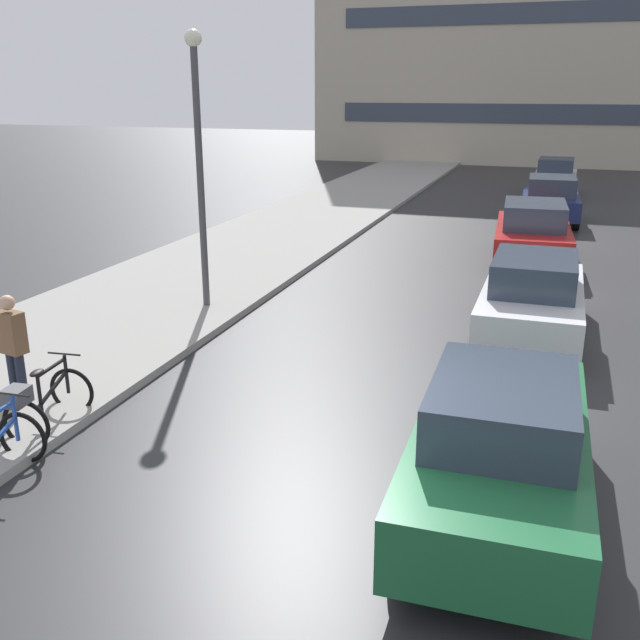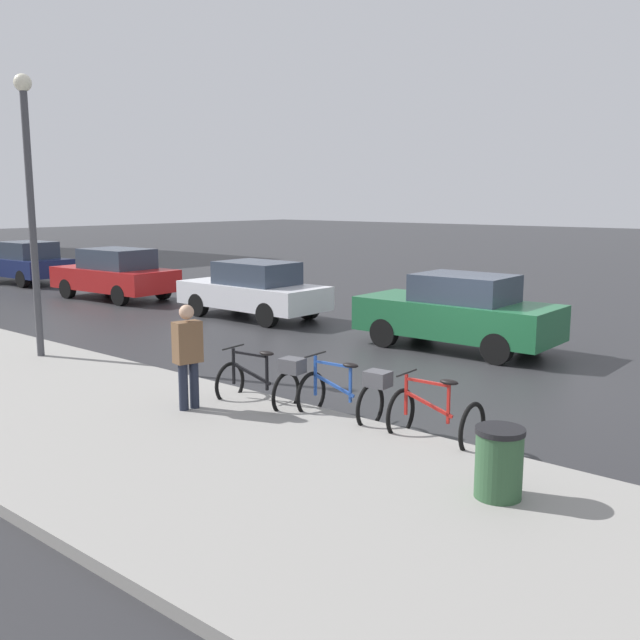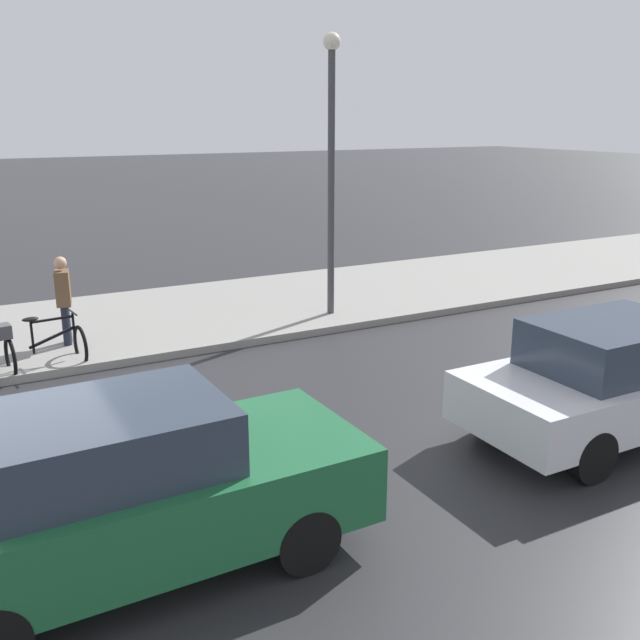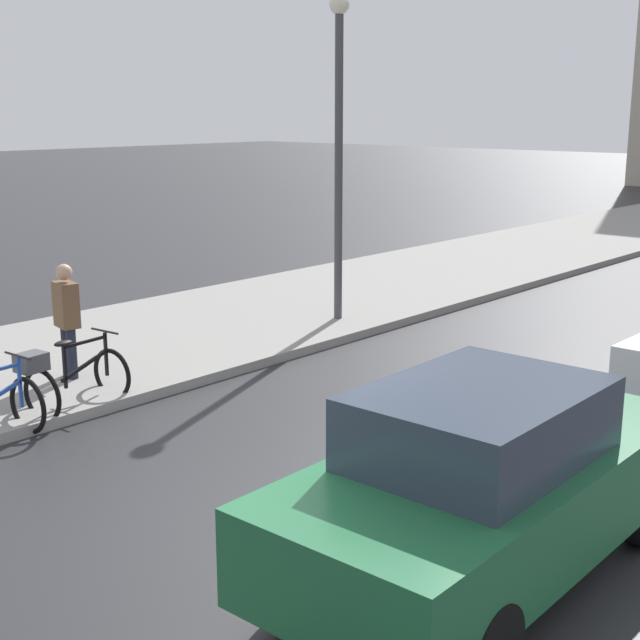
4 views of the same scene
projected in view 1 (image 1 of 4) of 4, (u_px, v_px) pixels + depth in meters
The scene contains 11 objects.
ground_plane at pixel (293, 526), 7.75m from camera, with size 140.00×140.00×0.00m, color #28282B.
sidewalk_kerb at pixel (213, 267), 18.55m from camera, with size 4.80×60.00×0.14m, color gray.
bicycle_third at pixel (42, 402), 9.62m from camera, with size 0.82×1.48×0.96m.
car_green at pixel (500, 446), 7.74m from camera, with size 1.88×4.38×1.65m.
car_white at pixel (533, 296), 13.48m from camera, with size 1.83×4.35×1.56m.
car_red at pixel (533, 232), 19.09m from camera, with size 2.16×4.51×1.65m.
car_navy at pixel (551, 200), 24.72m from camera, with size 2.04×3.81×1.62m.
car_silver at pixel (555, 178), 30.71m from camera, with size 1.81×4.19×1.65m.
pedestrian at pixel (13, 345), 10.35m from camera, with size 0.44×0.32×1.72m.
streetlamp at pixel (199, 148), 14.12m from camera, with size 0.33×0.33×5.59m.
building_facade_main at pixel (510, 21), 44.76m from camera, with size 22.57×9.93×16.98m.
Camera 1 is at (2.40, -6.22, 4.54)m, focal length 40.00 mm.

